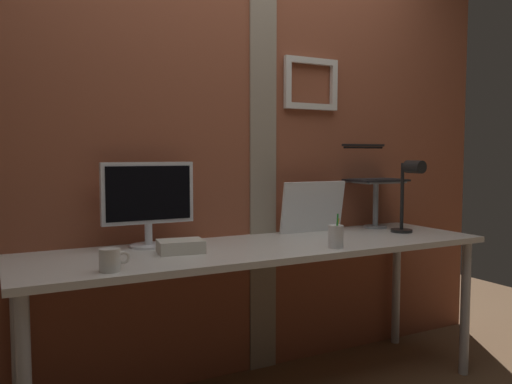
% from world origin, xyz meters
% --- Properties ---
extents(brick_wall_back, '(3.53, 0.16, 2.31)m').
position_xyz_m(brick_wall_back, '(0.00, 0.39, 1.16)').
color(brick_wall_back, brown).
rests_on(brick_wall_back, ground_plane).
extents(desk, '(2.31, 0.65, 0.76)m').
position_xyz_m(desk, '(0.02, 0.01, 0.70)').
color(desk, silver).
rests_on(desk, ground_plane).
extents(monitor, '(0.44, 0.18, 0.40)m').
position_xyz_m(monitor, '(-0.50, 0.21, 1.00)').
color(monitor, white).
rests_on(monitor, desk).
extents(laptop_stand, '(0.28, 0.22, 0.28)m').
position_xyz_m(laptop_stand, '(0.88, 0.21, 0.95)').
color(laptop_stand, gray).
rests_on(laptop_stand, desk).
extents(laptop, '(0.33, 0.31, 0.22)m').
position_xyz_m(laptop, '(0.88, 0.29, 1.10)').
color(laptop, black).
rests_on(laptop, laptop_stand).
extents(whiteboard_panel, '(0.40, 0.06, 0.29)m').
position_xyz_m(whiteboard_panel, '(0.45, 0.24, 0.91)').
color(whiteboard_panel, white).
rests_on(whiteboard_panel, desk).
extents(desk_lamp, '(0.12, 0.20, 0.40)m').
position_xyz_m(desk_lamp, '(0.89, -0.05, 1.02)').
color(desk_lamp, black).
rests_on(desk_lamp, desk).
extents(pen_cup, '(0.07, 0.07, 0.16)m').
position_xyz_m(pen_cup, '(0.27, -0.22, 0.82)').
color(pen_cup, white).
rests_on(pen_cup, desk).
extents(coffee_mug, '(0.12, 0.08, 0.09)m').
position_xyz_m(coffee_mug, '(-0.77, -0.22, 0.81)').
color(coffee_mug, silver).
rests_on(coffee_mug, desk).
extents(paper_clutter_stack, '(0.22, 0.17, 0.06)m').
position_xyz_m(paper_clutter_stack, '(-0.41, 0.01, 0.79)').
color(paper_clutter_stack, silver).
rests_on(paper_clutter_stack, desk).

